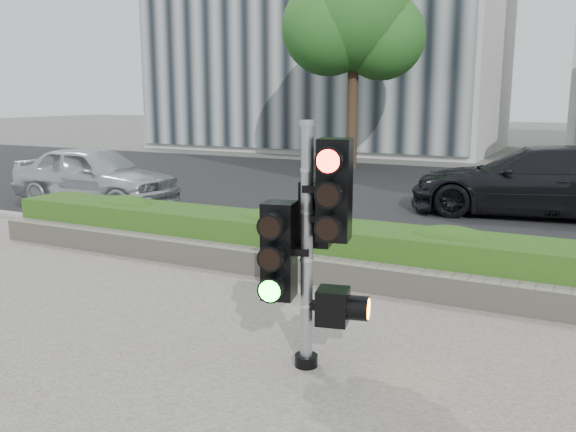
{
  "coord_description": "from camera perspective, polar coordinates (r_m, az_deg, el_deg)",
  "views": [
    {
      "loc": [
        3.12,
        -5.35,
        2.5
      ],
      "look_at": [
        0.09,
        0.6,
        1.19
      ],
      "focal_mm": 38.0,
      "sensor_mm": 36.0,
      "label": 1
    }
  ],
  "objects": [
    {
      "name": "curb",
      "position": [
        9.38,
        6.59,
        -4.05
      ],
      "size": [
        60.0,
        0.25,
        0.12
      ],
      "primitive_type": "cube",
      "color": "gray",
      "rests_on": "ground"
    },
    {
      "name": "car_dark",
      "position": [
        13.85,
        22.15,
        3.07
      ],
      "size": [
        5.31,
        2.67,
        1.48
      ],
      "primitive_type": "imported",
      "rotation": [
        0.0,
        0.0,
        -1.45
      ],
      "color": "black",
      "rests_on": "road"
    },
    {
      "name": "road",
      "position": [
        15.86,
        15.28,
        1.68
      ],
      "size": [
        60.0,
        13.0,
        0.02
      ],
      "primitive_type": "cube",
      "color": "black",
      "rests_on": "ground"
    },
    {
      "name": "car_silver",
      "position": [
        14.77,
        -17.63,
        3.64
      ],
      "size": [
        4.09,
        1.7,
        1.39
      ],
      "primitive_type": "imported",
      "rotation": [
        0.0,
        0.0,
        1.59
      ],
      "color": "silver",
      "rests_on": "road"
    },
    {
      "name": "stone_wall",
      "position": [
        8.22,
        3.56,
        -5.17
      ],
      "size": [
        12.0,
        0.32,
        0.34
      ],
      "primitive_type": "cube",
      "color": "gray",
      "rests_on": "sidewalk"
    },
    {
      "name": "ground",
      "position": [
        6.68,
        -3.09,
        -10.91
      ],
      "size": [
        120.0,
        120.0,
        0.0
      ],
      "primitive_type": "plane",
      "color": "#51514C",
      "rests_on": "ground"
    },
    {
      "name": "hedge",
      "position": [
        8.76,
        5.26,
        -3.03
      ],
      "size": [
        12.0,
        1.0,
        0.68
      ],
      "primitive_type": "cube",
      "color": "#488528",
      "rests_on": "sidewalk"
    },
    {
      "name": "traffic_signal",
      "position": [
        5.48,
        2.17,
        -1.71
      ],
      "size": [
        0.82,
        0.67,
        2.27
      ],
      "rotation": [
        0.0,
        0.0,
        0.22
      ],
      "color": "black",
      "rests_on": "sidewalk"
    },
    {
      "name": "tree_left",
      "position": [
        21.47,
        6.23,
        17.86
      ],
      "size": [
        4.61,
        4.03,
        7.34
      ],
      "color": "black",
      "rests_on": "ground"
    }
  ]
}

